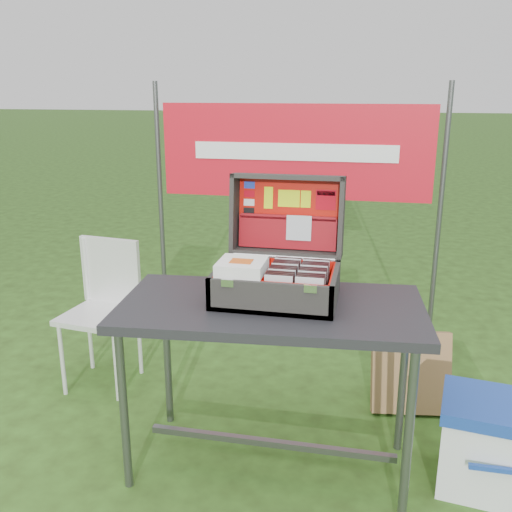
% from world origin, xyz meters
% --- Properties ---
extents(ground, '(80.00, 80.00, 0.00)m').
position_xyz_m(ground, '(0.00, 0.00, 0.00)').
color(ground, '#2B4017').
rests_on(ground, ground).
extents(table, '(1.32, 0.73, 0.79)m').
position_xyz_m(table, '(0.08, -0.07, 0.40)').
color(table, black).
rests_on(table, ground).
extents(table_top, '(1.32, 0.73, 0.04)m').
position_xyz_m(table_top, '(0.08, -0.07, 0.77)').
color(table_top, black).
rests_on(table_top, ground).
extents(table_leg_fl, '(0.04, 0.04, 0.75)m').
position_xyz_m(table_leg_fl, '(-0.49, -0.32, 0.38)').
color(table_leg_fl, '#59595B').
rests_on(table_leg_fl, ground).
extents(table_leg_fr, '(0.04, 0.04, 0.75)m').
position_xyz_m(table_leg_fr, '(0.65, -0.32, 0.38)').
color(table_leg_fr, '#59595B').
rests_on(table_leg_fr, ground).
extents(table_leg_bl, '(0.04, 0.04, 0.75)m').
position_xyz_m(table_leg_bl, '(-0.49, 0.19, 0.38)').
color(table_leg_bl, '#59595B').
rests_on(table_leg_bl, ground).
extents(table_leg_br, '(0.04, 0.04, 0.75)m').
position_xyz_m(table_leg_br, '(0.65, 0.19, 0.38)').
color(table_leg_br, '#59595B').
rests_on(table_leg_br, ground).
extents(table_brace, '(1.12, 0.03, 0.03)m').
position_xyz_m(table_brace, '(0.08, -0.07, 0.12)').
color(table_brace, '#59595B').
rests_on(table_brace, ground).
extents(suitcase, '(0.51, 0.53, 0.49)m').
position_xyz_m(suitcase, '(0.09, 0.04, 1.04)').
color(suitcase, '#42403B').
rests_on(suitcase, table).
extents(suitcase_base_bottom, '(0.51, 0.37, 0.02)m').
position_xyz_m(suitcase_base_bottom, '(0.09, -0.02, 0.80)').
color(suitcase_base_bottom, '#42403B').
rests_on(suitcase_base_bottom, table_top).
extents(suitcase_base_wall_front, '(0.51, 0.02, 0.14)m').
position_xyz_m(suitcase_base_wall_front, '(0.09, -0.19, 0.86)').
color(suitcase_base_wall_front, '#42403B').
rests_on(suitcase_base_wall_front, table_top).
extents(suitcase_base_wall_back, '(0.51, 0.02, 0.14)m').
position_xyz_m(suitcase_base_wall_back, '(0.09, 0.15, 0.86)').
color(suitcase_base_wall_back, '#42403B').
rests_on(suitcase_base_wall_back, table_top).
extents(suitcase_base_wall_left, '(0.02, 0.37, 0.14)m').
position_xyz_m(suitcase_base_wall_left, '(-0.15, -0.02, 0.86)').
color(suitcase_base_wall_left, '#42403B').
rests_on(suitcase_base_wall_left, table_top).
extents(suitcase_base_wall_right, '(0.02, 0.37, 0.14)m').
position_xyz_m(suitcase_base_wall_right, '(0.34, -0.02, 0.86)').
color(suitcase_base_wall_right, '#42403B').
rests_on(suitcase_base_wall_right, table_top).
extents(suitcase_liner_floor, '(0.47, 0.33, 0.01)m').
position_xyz_m(suitcase_liner_floor, '(0.09, -0.02, 0.82)').
color(suitcase_liner_floor, red).
rests_on(suitcase_liner_floor, suitcase_base_bottom).
extents(suitcase_latch_left, '(0.05, 0.01, 0.03)m').
position_xyz_m(suitcase_latch_left, '(-0.07, -0.20, 0.92)').
color(suitcase_latch_left, silver).
rests_on(suitcase_latch_left, suitcase_base_wall_front).
extents(suitcase_latch_right, '(0.05, 0.01, 0.03)m').
position_xyz_m(suitcase_latch_right, '(0.26, -0.20, 0.92)').
color(suitcase_latch_right, silver).
rests_on(suitcase_latch_right, suitcase_base_wall_front).
extents(suitcase_hinge, '(0.46, 0.02, 0.02)m').
position_xyz_m(suitcase_hinge, '(0.09, 0.16, 0.93)').
color(suitcase_hinge, silver).
rests_on(suitcase_hinge, suitcase_base_wall_back).
extents(suitcase_lid_back, '(0.51, 0.06, 0.37)m').
position_xyz_m(suitcase_lid_back, '(0.09, 0.31, 1.10)').
color(suitcase_lid_back, '#42403B').
rests_on(suitcase_lid_back, suitcase_base_wall_back).
extents(suitcase_lid_rim_far, '(0.51, 0.14, 0.03)m').
position_xyz_m(suitcase_lid_rim_far, '(0.09, 0.27, 1.28)').
color(suitcase_lid_rim_far, '#42403B').
rests_on(suitcase_lid_rim_far, suitcase_lid_back).
extents(suitcase_lid_rim_near, '(0.51, 0.14, 0.03)m').
position_xyz_m(suitcase_lid_rim_near, '(0.09, 0.23, 0.93)').
color(suitcase_lid_rim_near, '#42403B').
rests_on(suitcase_lid_rim_near, suitcase_lid_back).
extents(suitcase_lid_rim_left, '(0.02, 0.18, 0.38)m').
position_xyz_m(suitcase_lid_rim_left, '(-0.15, 0.25, 1.10)').
color(suitcase_lid_rim_left, '#42403B').
rests_on(suitcase_lid_rim_left, suitcase_lid_back).
extents(suitcase_lid_rim_right, '(0.02, 0.18, 0.38)m').
position_xyz_m(suitcase_lid_rim_right, '(0.34, 0.25, 1.10)').
color(suitcase_lid_rim_right, '#42403B').
rests_on(suitcase_lid_rim_right, suitcase_lid_back).
extents(suitcase_lid_liner, '(0.47, 0.04, 0.32)m').
position_xyz_m(suitcase_lid_liner, '(0.09, 0.30, 1.10)').
color(suitcase_lid_liner, red).
rests_on(suitcase_lid_liner, suitcase_lid_back).
extents(suitcase_liner_wall_front, '(0.47, 0.01, 0.12)m').
position_xyz_m(suitcase_liner_wall_front, '(0.09, -0.18, 0.87)').
color(suitcase_liner_wall_front, red).
rests_on(suitcase_liner_wall_front, suitcase_base_bottom).
extents(suitcase_liner_wall_back, '(0.47, 0.01, 0.12)m').
position_xyz_m(suitcase_liner_wall_back, '(0.09, 0.14, 0.87)').
color(suitcase_liner_wall_back, red).
rests_on(suitcase_liner_wall_back, suitcase_base_bottom).
extents(suitcase_liner_wall_left, '(0.01, 0.33, 0.12)m').
position_xyz_m(suitcase_liner_wall_left, '(-0.14, -0.02, 0.87)').
color(suitcase_liner_wall_left, red).
rests_on(suitcase_liner_wall_left, suitcase_base_bottom).
extents(suitcase_liner_wall_right, '(0.01, 0.33, 0.12)m').
position_xyz_m(suitcase_liner_wall_right, '(0.33, -0.02, 0.87)').
color(suitcase_liner_wall_right, red).
rests_on(suitcase_liner_wall_right, suitcase_base_bottom).
extents(suitcase_lid_pocket, '(0.45, 0.05, 0.15)m').
position_xyz_m(suitcase_lid_pocket, '(0.09, 0.27, 1.02)').
color(suitcase_lid_pocket, maroon).
rests_on(suitcase_lid_pocket, suitcase_lid_liner).
extents(suitcase_pocket_edge, '(0.44, 0.02, 0.02)m').
position_xyz_m(suitcase_pocket_edge, '(0.09, 0.27, 1.09)').
color(suitcase_pocket_edge, maroon).
rests_on(suitcase_pocket_edge, suitcase_lid_pocket).
extents(suitcase_pocket_cd, '(0.11, 0.02, 0.11)m').
position_xyz_m(suitcase_pocket_cd, '(0.15, 0.25, 1.05)').
color(suitcase_pocket_cd, silver).
rests_on(suitcase_pocket_cd, suitcase_lid_pocket).
extents(lid_sticker_cc_a, '(0.05, 0.01, 0.03)m').
position_xyz_m(lid_sticker_cc_a, '(-0.09, 0.30, 1.23)').
color(lid_sticker_cc_a, '#1933B2').
rests_on(lid_sticker_cc_a, suitcase_lid_liner).
extents(lid_sticker_cc_b, '(0.05, 0.01, 0.03)m').
position_xyz_m(lid_sticker_cc_b, '(-0.09, 0.30, 1.19)').
color(lid_sticker_cc_b, '#B7000F').
rests_on(lid_sticker_cc_b, suitcase_lid_liner).
extents(lid_sticker_cc_c, '(0.05, 0.01, 0.03)m').
position_xyz_m(lid_sticker_cc_c, '(-0.09, 0.30, 1.15)').
color(lid_sticker_cc_c, white).
rests_on(lid_sticker_cc_c, suitcase_lid_liner).
extents(lid_sticker_cc_d, '(0.05, 0.01, 0.03)m').
position_xyz_m(lid_sticker_cc_d, '(-0.09, 0.29, 1.11)').
color(lid_sticker_cc_d, black).
rests_on(lid_sticker_cc_d, suitcase_lid_liner).
extents(lid_card_neon_tall, '(0.04, 0.01, 0.10)m').
position_xyz_m(lid_card_neon_tall, '(-0.00, 0.30, 1.17)').
color(lid_card_neon_tall, '#D8F50B').
rests_on(lid_card_neon_tall, suitcase_lid_liner).
extents(lid_card_neon_main, '(0.10, 0.01, 0.08)m').
position_xyz_m(lid_card_neon_main, '(0.09, 0.30, 1.17)').
color(lid_card_neon_main, '#D8F50B').
rests_on(lid_card_neon_main, suitcase_lid_liner).
extents(lid_card_neon_small, '(0.05, 0.01, 0.08)m').
position_xyz_m(lid_card_neon_small, '(0.17, 0.30, 1.17)').
color(lid_card_neon_small, '#D8F50B').
rests_on(lid_card_neon_small, suitcase_lid_liner).
extents(lid_sticker_band, '(0.09, 0.01, 0.09)m').
position_xyz_m(lid_sticker_band, '(0.26, 0.30, 1.17)').
color(lid_sticker_band, '#B7000F').
rests_on(lid_sticker_band, suitcase_lid_liner).
extents(lid_sticker_band_bar, '(0.08, 0.01, 0.02)m').
position_xyz_m(lid_sticker_band_bar, '(0.26, 0.30, 1.20)').
color(lid_sticker_band_bar, black).
rests_on(lid_sticker_band_bar, suitcase_lid_liner).
extents(cd_left_0, '(0.11, 0.01, 0.13)m').
position_xyz_m(cd_left_0, '(0.12, -0.16, 0.88)').
color(cd_left_0, silver).
rests_on(cd_left_0, suitcase_liner_floor).
extents(cd_left_1, '(0.11, 0.01, 0.13)m').
position_xyz_m(cd_left_1, '(0.12, -0.14, 0.88)').
color(cd_left_1, black).
rests_on(cd_left_1, suitcase_liner_floor).
extents(cd_left_2, '(0.11, 0.01, 0.13)m').
position_xyz_m(cd_left_2, '(0.12, -0.12, 0.88)').
color(cd_left_2, black).
rests_on(cd_left_2, suitcase_liner_floor).
extents(cd_left_3, '(0.11, 0.01, 0.13)m').
position_xyz_m(cd_left_3, '(0.12, -0.10, 0.88)').
color(cd_left_3, black).
rests_on(cd_left_3, suitcase_liner_floor).
extents(cd_left_4, '(0.11, 0.01, 0.13)m').
position_xyz_m(cd_left_4, '(0.12, -0.08, 0.88)').
color(cd_left_4, silver).
rests_on(cd_left_4, suitcase_liner_floor).
extents(cd_left_5, '(0.11, 0.01, 0.13)m').
position_xyz_m(cd_left_5, '(0.12, -0.06, 0.88)').
color(cd_left_5, black).
rests_on(cd_left_5, suitcase_liner_floor).
extents(cd_left_6, '(0.11, 0.01, 0.13)m').
position_xyz_m(cd_left_6, '(0.12, -0.04, 0.88)').
color(cd_left_6, black).
rests_on(cd_left_6, suitcase_liner_floor).
extents(cd_left_7, '(0.11, 0.01, 0.13)m').
position_xyz_m(cd_left_7, '(0.12, -0.02, 0.88)').
color(cd_left_7, black).
rests_on(cd_left_7, suitcase_liner_floor).
extents(cd_left_8, '(0.11, 0.01, 0.13)m').
position_xyz_m(cd_left_8, '(0.12, 0.00, 0.88)').
color(cd_left_8, silver).
rests_on(cd_left_8, suitcase_liner_floor).
extents(cd_left_9, '(0.11, 0.01, 0.13)m').
position_xyz_m(cd_left_9, '(0.12, 0.02, 0.88)').
color(cd_left_9, black).
rests_on(cd_left_9, suitcase_liner_floor).
extents(cd_left_10, '(0.11, 0.01, 0.13)m').
position_xyz_m(cd_left_10, '(0.12, 0.04, 0.88)').
color(cd_left_10, black).
rests_on(cd_left_10, suitcase_liner_floor).
extents(cd_left_11, '(0.11, 0.01, 0.13)m').
position_xyz_m(cd_left_11, '(0.12, 0.06, 0.88)').
color(cd_left_11, black).
rests_on(cd_left_11, suitcase_liner_floor).
extents(cd_left_12, '(0.11, 0.01, 0.13)m').
position_xyz_m(cd_left_12, '(0.12, 0.08, 0.88)').
color(cd_left_12, silver).
rests_on(cd_left_12, suitcase_liner_floor).
extents(cd_left_13, '(0.11, 0.01, 0.13)m').
position_xyz_m(cd_left_13, '(0.12, 0.10, 0.88)').
color(cd_left_13, black).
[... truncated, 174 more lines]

